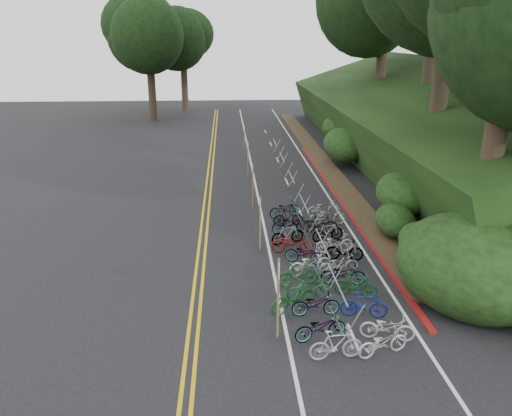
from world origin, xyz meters
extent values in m
plane|color=black|center=(0.00, 0.00, 0.00)|extent=(120.00, 120.00, 0.00)
cube|color=gold|center=(-2.15, 10.00, 0.00)|extent=(0.12, 80.00, 0.01)
cube|color=gold|center=(-1.85, 10.00, 0.00)|extent=(0.12, 80.00, 0.01)
cube|color=silver|center=(1.00, 10.00, 0.00)|extent=(0.12, 80.00, 0.01)
cube|color=silver|center=(5.20, 10.00, 0.00)|extent=(0.12, 80.00, 0.01)
cube|color=silver|center=(3.10, -2.00, 0.00)|extent=(0.10, 1.60, 0.01)
cube|color=silver|center=(3.10, 4.00, 0.00)|extent=(0.10, 1.60, 0.01)
cube|color=silver|center=(3.10, 10.00, 0.00)|extent=(0.10, 1.60, 0.01)
cube|color=silver|center=(3.10, 16.00, 0.00)|extent=(0.10, 1.60, 0.01)
cube|color=silver|center=(3.10, 22.00, 0.00)|extent=(0.10, 1.60, 0.01)
cube|color=silver|center=(3.10, 28.00, 0.00)|extent=(0.10, 1.60, 0.01)
cube|color=silver|center=(3.10, 34.00, 0.00)|extent=(0.10, 1.60, 0.01)
cube|color=maroon|center=(5.70, 12.00, 0.05)|extent=(0.25, 28.00, 0.10)
cube|color=black|center=(13.50, 22.00, 2.80)|extent=(12.32, 44.00, 9.11)
cube|color=#382819|center=(6.40, 22.00, 0.08)|extent=(1.40, 44.00, 0.16)
ellipsoid|color=#284C19|center=(7.20, 3.00, 1.04)|extent=(2.00, 2.80, 1.60)
ellipsoid|color=#284C19|center=(8.00, 8.00, 1.55)|extent=(2.60, 3.64, 2.08)
ellipsoid|color=#284C19|center=(9.20, 14.00, 1.99)|extent=(2.20, 3.08, 1.76)
ellipsoid|color=#284C19|center=(7.80, 20.00, 1.56)|extent=(3.00, 4.20, 2.40)
ellipsoid|color=#284C19|center=(8.50, 26.00, 1.73)|extent=(2.40, 3.36, 1.92)
ellipsoid|color=#284C19|center=(9.80, 30.00, 2.41)|extent=(2.80, 3.92, 2.24)
ellipsoid|color=#284C19|center=(7.00, 6.00, 0.90)|extent=(1.80, 2.52, 1.44)
ellipsoid|color=#284C19|center=(10.00, 18.00, 2.60)|extent=(3.20, 4.48, 2.56)
ellipsoid|color=black|center=(8.00, 0.50, 1.21)|extent=(5.28, 6.16, 3.52)
cylinder|color=#2D2319|center=(9.50, 3.00, 4.52)|extent=(0.85, 0.85, 6.64)
cylinder|color=#2D2319|center=(11.00, 12.00, 6.33)|extent=(0.91, 0.91, 7.66)
cylinder|color=#2D2319|center=(13.50, 20.00, 7.54)|extent=(0.96, 0.96, 8.68)
cylinder|color=#2D2319|center=(12.50, 28.00, 6.38)|extent=(0.88, 0.88, 7.15)
cylinder|color=#2D2319|center=(15.00, 36.00, 7.59)|extent=(0.94, 0.94, 8.17)
cylinder|color=#2D2319|center=(-9.00, 42.00, 3.32)|extent=(0.85, 0.85, 6.64)
ellipsoid|color=black|center=(-9.00, 42.00, 9.36)|extent=(9.08, 9.08, 8.63)
cylinder|color=#2D2319|center=(-6.00, 50.00, 3.06)|extent=(0.83, 0.83, 6.13)
ellipsoid|color=black|center=(-6.00, 50.00, 8.51)|extent=(7.95, 7.95, 7.55)
cylinder|color=#98999B|center=(2.84, -0.50, 1.16)|extent=(0.05, 3.10, 0.05)
cylinder|color=#98999B|center=(2.56, -1.95, 0.58)|extent=(0.59, 0.04, 1.15)
cylinder|color=#98999B|center=(3.12, -1.95, 0.58)|extent=(0.59, 0.04, 1.15)
cylinder|color=#98999B|center=(2.56, 0.95, 0.58)|extent=(0.59, 0.04, 1.15)
cylinder|color=#98999B|center=(3.12, 0.95, 0.58)|extent=(0.59, 0.04, 1.15)
cylinder|color=#98999B|center=(3.00, 3.00, 1.15)|extent=(0.05, 3.00, 0.05)
cylinder|color=#98999B|center=(2.72, 1.60, 0.57)|extent=(0.58, 0.04, 1.13)
cylinder|color=#98999B|center=(3.28, 1.60, 0.57)|extent=(0.58, 0.04, 1.13)
cylinder|color=#98999B|center=(2.72, 4.40, 0.57)|extent=(0.58, 0.04, 1.13)
cylinder|color=#98999B|center=(3.28, 4.40, 0.57)|extent=(0.58, 0.04, 1.13)
cylinder|color=#98999B|center=(3.00, 8.00, 1.15)|extent=(0.05, 3.00, 0.05)
cylinder|color=#98999B|center=(2.72, 6.60, 0.57)|extent=(0.58, 0.04, 1.13)
cylinder|color=#98999B|center=(3.28, 6.60, 0.57)|extent=(0.58, 0.04, 1.13)
cylinder|color=#98999B|center=(2.72, 9.40, 0.57)|extent=(0.58, 0.04, 1.13)
cylinder|color=#98999B|center=(3.28, 9.40, 0.57)|extent=(0.58, 0.04, 1.13)
cylinder|color=#98999B|center=(3.00, 13.00, 1.15)|extent=(0.05, 3.00, 0.05)
cylinder|color=#98999B|center=(2.72, 11.60, 0.57)|extent=(0.58, 0.04, 1.13)
cylinder|color=#98999B|center=(3.28, 11.60, 0.57)|extent=(0.58, 0.04, 1.13)
cylinder|color=#98999B|center=(2.72, 14.40, 0.57)|extent=(0.58, 0.04, 1.13)
cylinder|color=#98999B|center=(3.28, 14.40, 0.57)|extent=(0.58, 0.04, 1.13)
cylinder|color=#98999B|center=(3.00, 18.00, 1.15)|extent=(0.05, 3.00, 0.05)
cylinder|color=#98999B|center=(2.72, 16.60, 0.57)|extent=(0.58, 0.04, 1.13)
cylinder|color=#98999B|center=(3.28, 16.60, 0.57)|extent=(0.58, 0.04, 1.13)
cylinder|color=#98999B|center=(2.72, 19.40, 0.57)|extent=(0.58, 0.04, 1.13)
cylinder|color=#98999B|center=(3.28, 19.40, 0.57)|extent=(0.58, 0.04, 1.13)
cylinder|color=#98999B|center=(3.00, 23.00, 1.15)|extent=(0.05, 3.00, 0.05)
cylinder|color=#98999B|center=(2.72, 21.60, 0.57)|extent=(0.58, 0.04, 1.13)
cylinder|color=#98999B|center=(3.28, 21.60, 0.57)|extent=(0.58, 0.04, 1.13)
cylinder|color=#98999B|center=(2.72, 24.40, 0.57)|extent=(0.58, 0.04, 1.13)
cylinder|color=#98999B|center=(3.28, 24.40, 0.57)|extent=(0.58, 0.04, 1.13)
cylinder|color=brown|center=(0.69, -1.81, 1.37)|extent=(0.08, 0.08, 2.74)
cube|color=silver|center=(0.69, -1.81, 2.39)|extent=(0.02, 0.40, 0.50)
cylinder|color=brown|center=(0.60, 5.00, 1.25)|extent=(0.08, 0.08, 2.50)
cube|color=silver|center=(0.60, 5.00, 2.15)|extent=(0.02, 0.40, 0.50)
cylinder|color=brown|center=(0.60, 11.00, 1.25)|extent=(0.08, 0.08, 2.50)
cube|color=silver|center=(0.60, 11.00, 2.15)|extent=(0.02, 0.40, 0.50)
cylinder|color=brown|center=(0.60, 17.00, 1.25)|extent=(0.08, 0.08, 2.50)
cube|color=silver|center=(0.60, 17.00, 2.15)|extent=(0.02, 0.40, 0.50)
cylinder|color=brown|center=(0.60, 23.00, 1.25)|extent=(0.08, 0.08, 2.50)
cube|color=silver|center=(0.60, 23.00, 2.15)|extent=(0.02, 0.40, 0.50)
imported|color=#144C1E|center=(1.40, -0.29, 0.56)|extent=(1.33, 1.89, 1.12)
imported|color=#9E9EA3|center=(2.29, -3.05, 0.50)|extent=(0.63, 1.69, 0.99)
imported|color=beige|center=(3.73, -2.92, 0.44)|extent=(1.07, 1.77, 0.88)
imported|color=slate|center=(2.01, -2.02, 0.45)|extent=(0.96, 1.79, 0.89)
imported|color=beige|center=(4.11, -2.14, 0.44)|extent=(0.98, 1.79, 0.89)
imported|color=slate|center=(2.12, -0.57, 0.44)|extent=(0.65, 1.68, 0.87)
imported|color=navy|center=(3.73, -0.80, 0.48)|extent=(0.77, 1.66, 0.96)
imported|color=#144C1E|center=(2.03, 0.53, 0.43)|extent=(0.86, 1.71, 0.86)
imported|color=#144C1E|center=(3.81, 0.63, 0.47)|extent=(0.98, 1.64, 0.95)
imported|color=#144C1E|center=(1.83, 1.62, 0.49)|extent=(0.71, 1.68, 0.98)
imported|color=slate|center=(3.56, 1.59, 0.45)|extent=(0.78, 1.76, 0.89)
imported|color=beige|center=(2.44, 2.54, 0.49)|extent=(1.23, 1.98, 0.98)
imported|color=#9E9EA3|center=(3.57, 2.46, 0.45)|extent=(0.96, 1.79, 0.89)
imported|color=slate|center=(2.37, 3.57, 0.44)|extent=(1.12, 1.76, 0.87)
imported|color=slate|center=(4.10, 3.71, 0.48)|extent=(0.69, 1.66, 0.97)
imported|color=maroon|center=(1.99, 4.59, 0.49)|extent=(0.97, 1.95, 0.98)
imported|color=beige|center=(3.85, 4.60, 0.46)|extent=(0.85, 1.81, 0.91)
imported|color=slate|center=(1.91, 5.64, 0.49)|extent=(0.97, 1.69, 0.98)
imported|color=slate|center=(3.81, 5.86, 0.47)|extent=(0.84, 1.63, 0.94)
imported|color=slate|center=(2.19, 6.92, 0.48)|extent=(0.90, 1.91, 0.96)
imported|color=black|center=(3.63, 6.88, 0.50)|extent=(0.73, 1.72, 1.00)
imported|color=black|center=(2.23, 7.96, 0.46)|extent=(0.45, 1.55, 0.93)
imported|color=#9E9EA3|center=(4.21, 7.97, 0.48)|extent=(0.73, 1.87, 0.97)
imported|color=slate|center=(2.18, 9.27, 0.46)|extent=(1.19, 1.84, 0.91)
imported|color=#9E9EA3|center=(4.23, 9.29, 0.45)|extent=(0.86, 1.80, 0.91)
camera|label=1|loc=(-0.80, -15.38, 9.07)|focal=35.00mm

